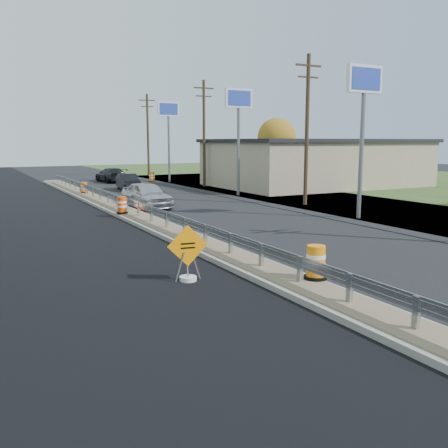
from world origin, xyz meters
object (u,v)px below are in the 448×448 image
caution_sign (188,267)px  barrel_shoulder_far (152,177)px  barrel_median_mid (122,205)px  car_dark_far (111,175)px  barrel_median_far (84,188)px  car_silver (147,195)px  barrel_median_near (316,263)px  car_dark_mid (128,182)px

caution_sign → barrel_shoulder_far: size_ratio=1.71×
barrel_median_mid → car_dark_far: bearing=76.1°
barrel_median_mid → barrel_median_far: 11.92m
barrel_median_far → car_silver: 8.85m
barrel_median_mid → car_silver: 4.14m
barrel_shoulder_far → car_dark_far: bearing=160.6°
caution_sign → car_silver: (4.43, 16.31, 0.37)m
caution_sign → car_dark_far: bearing=85.8°
car_silver → car_dark_far: size_ratio=0.94×
barrel_median_far → barrel_median_near: bearing=-89.0°
barrel_median_near → car_silver: size_ratio=0.21×
barrel_median_near → car_silver: bearing=85.4°
car_silver → barrel_median_mid: bearing=-132.6°
caution_sign → barrel_shoulder_far: (11.60, 35.35, 0.04)m
barrel_shoulder_far → car_dark_far: (-3.85, 1.36, 0.25)m
barrel_median_far → car_dark_far: car_dark_far is taller
barrel_shoulder_far → car_dark_far: 4.09m
barrel_shoulder_far → car_silver: bearing=-110.7°
barrel_median_far → car_silver: size_ratio=0.17×
caution_sign → car_silver: size_ratio=0.36×
caution_sign → car_dark_far: size_ratio=0.34×
barrel_shoulder_far → car_dark_mid: car_dark_mid is taller
caution_sign → car_silver: caution_sign is taller
caution_sign → car_dark_far: 37.52m
barrel_median_near → barrel_median_far: bearing=91.0°
barrel_median_mid → car_dark_mid: (4.90, 14.75, 0.02)m
caution_sign → barrel_median_near: caution_sign is taller
caution_sign → car_dark_far: (7.76, 36.71, 0.29)m
barrel_median_near → barrel_median_mid: (-1.07, 15.24, -0.03)m
caution_sign → car_dark_mid: 28.61m
car_silver → barrel_shoulder_far: bearing=64.5°
barrel_median_far → barrel_shoulder_far: barrel_median_far is taller
barrel_median_far → car_dark_far: (5.26, 11.76, 0.11)m
car_dark_mid → car_dark_far: bearing=90.7°
barrel_median_near → barrel_median_mid: barrel_median_near is taller
car_dark_far → caution_sign: bearing=74.7°
barrel_shoulder_far → car_dark_far: car_dark_far is taller
barrel_median_far → barrel_shoulder_far: size_ratio=0.81×
barrel_median_mid → barrel_median_far: (0.61, 11.90, -0.05)m
barrel_median_near → barrel_median_mid: 15.28m
car_silver → barrel_median_near: bearing=-99.4°
car_silver → car_dark_mid: (2.36, 11.48, -0.11)m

